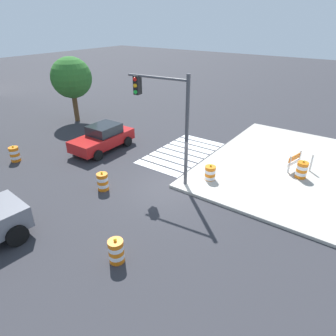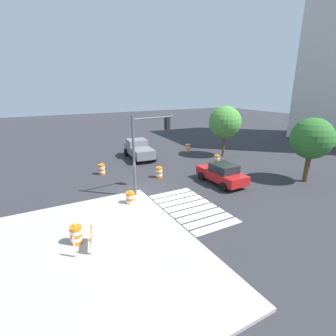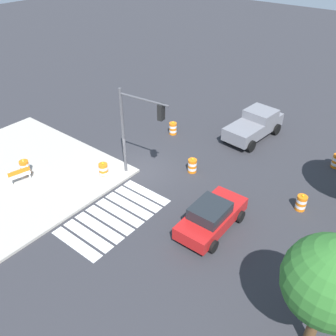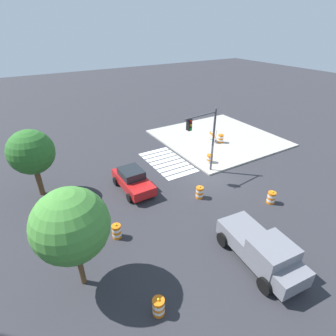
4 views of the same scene
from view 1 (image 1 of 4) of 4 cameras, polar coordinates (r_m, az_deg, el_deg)
name	(u,v)px [view 1 (image 1 of 4)]	position (r m, az deg, el deg)	size (l,w,h in m)	color
ground_plane	(169,187)	(15.20, 0.21, -3.79)	(120.00, 120.00, 0.00)	#2D2D33
sidewalk_corner	(319,173)	(18.43, 27.19, -0.90)	(12.00, 12.00, 0.15)	#ADA89E
crosswalk_stripes	(182,153)	(19.04, 2.73, 2.95)	(5.85, 3.20, 0.02)	silver
sports_car	(103,138)	(19.75, -12.50, 5.76)	(4.33, 2.19, 1.63)	red
traffic_barrel_near_corner	(210,174)	(15.67, 8.14, -1.16)	(0.56, 0.56, 1.02)	orange
traffic_barrel_crosswalk_end	(103,182)	(15.18, -12.54, -2.59)	(0.56, 0.56, 1.02)	orange
traffic_barrel_median_near	(15,154)	(20.04, -27.57, 2.40)	(0.56, 0.56, 1.02)	orange
traffic_barrel_median_far	(116,251)	(10.99, -10.00, -15.55)	(0.56, 0.56, 1.02)	orange
traffic_barrel_on_sidewalk	(302,170)	(17.15, 24.47, -0.34)	(0.56, 0.56, 1.02)	orange
construction_barricade	(297,161)	(17.77, 23.74, 1.19)	(1.38, 1.04, 1.00)	silver
traffic_light_pole	(166,110)	(14.26, -0.44, 11.26)	(0.67, 3.28, 5.50)	#4C4C51
street_tree_streetside_near	(71,78)	(25.52, -18.21, 16.24)	(3.20, 3.20, 5.14)	brown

